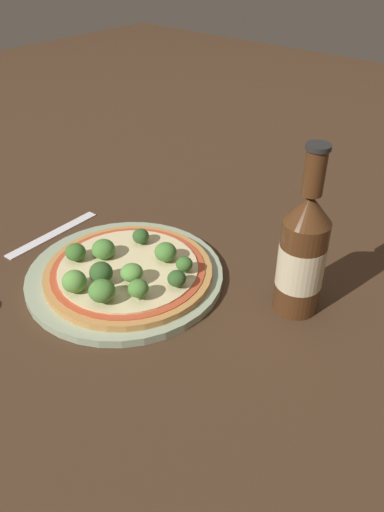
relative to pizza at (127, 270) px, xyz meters
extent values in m
plane|color=#3D2819|center=(0.00, 0.01, -0.02)|extent=(3.00, 3.00, 0.00)
cylinder|color=#93A384|center=(-0.01, 0.00, -0.01)|extent=(0.29, 0.29, 0.01)
cylinder|color=#B77F42|center=(0.00, 0.00, 0.00)|extent=(0.25, 0.25, 0.01)
cylinder|color=#B74728|center=(0.00, 0.00, 0.00)|extent=(0.23, 0.23, 0.00)
cylinder|color=beige|center=(0.00, 0.00, 0.01)|extent=(0.21, 0.21, 0.00)
cylinder|color=#6B8E51|center=(0.00, -0.05, 0.01)|extent=(0.01, 0.01, 0.01)
ellipsoid|color=#2D5123|center=(0.00, -0.05, 0.02)|extent=(0.03, 0.03, 0.03)
cylinder|color=#6B8E51|center=(0.07, -0.04, 0.01)|extent=(0.01, 0.01, 0.01)
ellipsoid|color=#477A33|center=(0.07, -0.04, 0.03)|extent=(0.03, 0.03, 0.02)
cylinder|color=#6B8E51|center=(-0.07, -0.04, 0.01)|extent=(0.01, 0.01, 0.01)
ellipsoid|color=#386628|center=(-0.07, -0.04, 0.02)|extent=(0.03, 0.03, 0.03)
cylinder|color=#6B8E51|center=(0.03, -0.08, 0.01)|extent=(0.01, 0.01, 0.01)
ellipsoid|color=#477A33|center=(0.03, -0.08, 0.03)|extent=(0.04, 0.04, 0.03)
cylinder|color=#6B8E51|center=(0.03, 0.05, 0.01)|extent=(0.01, 0.01, 0.01)
ellipsoid|color=#477A33|center=(0.03, 0.05, 0.02)|extent=(0.03, 0.03, 0.03)
cylinder|color=#6B8E51|center=(-0.04, -0.01, 0.01)|extent=(0.01, 0.01, 0.01)
ellipsoid|color=#477A33|center=(-0.04, -0.01, 0.02)|extent=(0.03, 0.03, 0.03)
cylinder|color=#6B8E51|center=(-0.03, 0.06, 0.01)|extent=(0.01, 0.01, 0.01)
ellipsoid|color=#2D5123|center=(-0.03, 0.06, 0.02)|extent=(0.03, 0.03, 0.02)
cylinder|color=#6B8E51|center=(0.09, 0.01, 0.01)|extent=(0.01, 0.01, 0.01)
ellipsoid|color=#2D5123|center=(0.09, 0.01, 0.02)|extent=(0.03, 0.03, 0.02)
cylinder|color=#6B8E51|center=(0.04, -0.02, 0.01)|extent=(0.01, 0.01, 0.01)
ellipsoid|color=#568E3D|center=(0.04, -0.02, 0.03)|extent=(0.03, 0.03, 0.02)
cylinder|color=#6B8E51|center=(-0.01, -0.09, 0.01)|extent=(0.01, 0.01, 0.01)
ellipsoid|color=#568E3D|center=(-0.01, -0.09, 0.02)|extent=(0.03, 0.03, 0.03)
cylinder|color=#6B8E51|center=(0.07, 0.04, 0.01)|extent=(0.01, 0.01, 0.01)
ellipsoid|color=#386628|center=(0.07, 0.04, 0.02)|extent=(0.02, 0.02, 0.02)
cylinder|color=#472814|center=(0.22, 0.11, 0.05)|extent=(0.06, 0.06, 0.14)
cylinder|color=#C6B793|center=(0.22, 0.11, 0.05)|extent=(0.06, 0.06, 0.06)
cone|color=#472814|center=(0.22, 0.11, 0.14)|extent=(0.06, 0.06, 0.04)
cylinder|color=#472814|center=(0.22, 0.11, 0.19)|extent=(0.03, 0.03, 0.06)
cylinder|color=black|center=(0.22, 0.11, 0.22)|extent=(0.03, 0.03, 0.01)
cube|color=silver|center=(-0.19, 0.01, -0.02)|extent=(0.02, 0.18, 0.00)
camera|label=1|loc=(0.46, -0.39, 0.44)|focal=35.00mm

